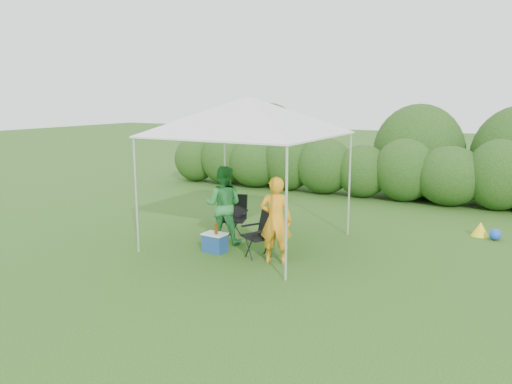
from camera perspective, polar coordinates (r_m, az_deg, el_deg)
The scene contains 10 objects.
ground at distance 9.43m, azimuth -2.27°, elevation -6.57°, with size 70.00×70.00×0.00m, color #34601E.
hedge at distance 14.56m, azimuth 10.49°, elevation 2.78°, with size 12.03×1.53×1.80m.
canopy at distance 9.44m, azimuth -0.80°, elevation 8.67°, with size 3.10×3.10×2.83m.
chair_right at distance 8.89m, azimuth 0.71°, elevation -4.39°, with size 0.66×0.65×0.85m.
chair_left at distance 10.13m, azimuth -2.53°, elevation -2.47°, with size 0.64×0.61×0.87m.
man at distance 8.49m, azimuth 2.28°, elevation -3.25°, with size 0.55×0.36×1.51m, color orange.
woman at distance 9.67m, azimuth -3.76°, elevation -1.49°, with size 0.74×0.58×1.52m, color #2B853C.
cooler at distance 9.26m, azimuth -4.72°, elevation -5.77°, with size 0.44×0.33×0.35m.
bottle at distance 9.12m, azimuth -4.57°, elevation -4.12°, with size 0.06×0.06×0.24m, color #592D0C.
lawn_toy at distance 11.21m, azimuth 24.62°, elevation -4.01°, with size 0.58×0.49×0.29m.
Camera 1 is at (4.66, -7.70, 2.81)m, focal length 35.00 mm.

